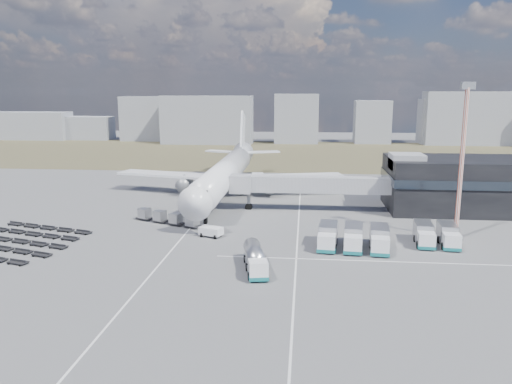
{
  "coord_description": "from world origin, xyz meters",
  "views": [
    {
      "loc": [
        16.91,
        -73.3,
        22.45
      ],
      "look_at": [
        7.91,
        17.69,
        4.0
      ],
      "focal_mm": 35.0,
      "sensor_mm": 36.0,
      "label": 1
    }
  ],
  "objects": [
    {
      "name": "uld_row",
      "position": [
        -6.49,
        8.25,
        1.11
      ],
      "size": [
        12.96,
        7.15,
        1.86
      ],
      "rotation": [
        0.0,
        0.0,
        -0.43
      ],
      "color": "black",
      "rests_on": "ground"
    },
    {
      "name": "baggage_dollies",
      "position": [
        -27.4,
        -4.62,
        0.32
      ],
      "size": [
        23.28,
        20.99,
        0.64
      ],
      "rotation": [
        0.0,
        0.0,
        -0.27
      ],
      "color": "black",
      "rests_on": "ground"
    },
    {
      "name": "lane_markings",
      "position": [
        9.77,
        3.0,
        0.01
      ],
      "size": [
        47.12,
        110.0,
        0.01
      ],
      "color": "silver",
      "rests_on": "ground"
    },
    {
      "name": "floodlight_mast",
      "position": [
        40.41,
        3.78,
        11.96
      ],
      "size": [
        2.28,
        1.84,
        23.87
      ],
      "rotation": [
        0.0,
        0.0,
        0.28
      ],
      "color": "#B2391C",
      "rests_on": "ground"
    },
    {
      "name": "service_trucks_near",
      "position": [
        24.12,
        -2.66,
        1.65
      ],
      "size": [
        10.7,
        8.52,
        3.04
      ],
      "rotation": [
        0.0,
        0.0,
        -0.1
      ],
      "color": "white",
      "rests_on": "ground"
    },
    {
      "name": "pushback_tug",
      "position": [
        2.41,
        1.26,
        0.78
      ],
      "size": [
        3.99,
        3.07,
        1.56
      ],
      "primitive_type": "cube",
      "rotation": [
        0.0,
        0.0,
        -0.35
      ],
      "color": "white",
      "rests_on": "ground"
    },
    {
      "name": "skyline",
      "position": [
        23.06,
        149.56,
        9.63
      ],
      "size": [
        306.24,
        26.51,
        22.53
      ],
      "color": "gray",
      "rests_on": "ground"
    },
    {
      "name": "airliner",
      "position": [
        0.0,
        32.38,
        5.29
      ],
      "size": [
        51.59,
        64.53,
        17.62
      ],
      "color": "white",
      "rests_on": "ground"
    },
    {
      "name": "grass_strip",
      "position": [
        0.0,
        110.0,
        0.01
      ],
      "size": [
        420.0,
        90.0,
        0.01
      ],
      "primitive_type": "cube",
      "color": "#4D452E",
      "rests_on": "ground"
    },
    {
      "name": "catering_truck",
      "position": [
        6.13,
        41.22,
        1.62
      ],
      "size": [
        3.92,
        7.27,
        3.17
      ],
      "rotation": [
        0.0,
        0.0,
        0.16
      ],
      "color": "white",
      "rests_on": "ground"
    },
    {
      "name": "jet_bridge",
      "position": [
        15.9,
        20.42,
        5.05
      ],
      "size": [
        30.3,
        3.8,
        7.05
      ],
      "color": "#939399",
      "rests_on": "ground"
    },
    {
      "name": "service_trucks_far",
      "position": [
        36.57,
        0.36,
        1.55
      ],
      "size": [
        6.48,
        7.56,
        2.86
      ],
      "rotation": [
        0.0,
        0.0,
        -0.08
      ],
      "color": "white",
      "rests_on": "ground"
    },
    {
      "name": "fuel_tanker",
      "position": [
        10.85,
        -12.99,
        1.51
      ],
      "size": [
        4.18,
        9.64,
        3.03
      ],
      "rotation": [
        0.0,
        0.0,
        0.2
      ],
      "color": "white",
      "rests_on": "ground"
    },
    {
      "name": "ground",
      "position": [
        0.0,
        0.0,
        0.0
      ],
      "size": [
        420.0,
        420.0,
        0.0
      ],
      "primitive_type": "plane",
      "color": "#565659",
      "rests_on": "ground"
    },
    {
      "name": "terminal",
      "position": [
        47.77,
        23.96,
        5.25
      ],
      "size": [
        30.4,
        16.4,
        11.0
      ],
      "color": "black",
      "rests_on": "ground"
    }
  ]
}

